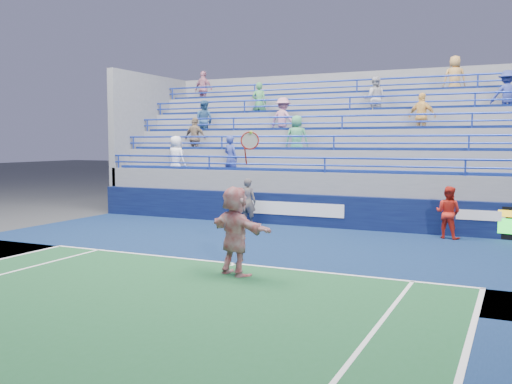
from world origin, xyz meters
The scene contains 7 objects.
ground centered at (0.00, 0.00, 0.00)m, with size 120.00×120.00×0.00m, color #333538.
sponsor_wall centered at (0.00, 6.50, 0.55)m, with size 18.00×0.32×1.10m.
bleacher_stand centered at (-0.01, 10.28, 1.55)m, with size 18.00×5.60×6.13m.
judge_chair centered at (-3.23, 6.23, 0.24)m, with size 0.52×0.53×0.74m.
tennis_player centered at (0.50, -0.98, 0.98)m, with size 1.88×1.24×3.12m.
line_judge centered at (-2.55, 5.97, 0.82)m, with size 0.60×0.39×1.64m, color #141937.
ball_girl centered at (4.12, 5.90, 0.79)m, with size 0.77×0.60×1.58m, color red.
Camera 1 is at (6.03, -11.81, 2.88)m, focal length 40.00 mm.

